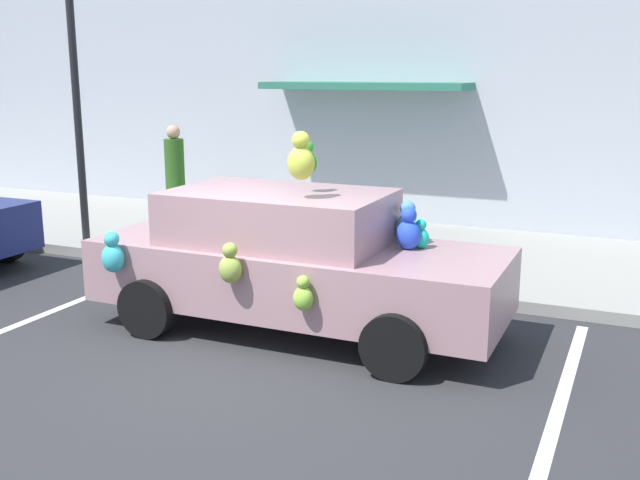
# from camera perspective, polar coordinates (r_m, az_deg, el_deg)

# --- Properties ---
(ground_plane) EXTENTS (60.00, 60.00, 0.00)m
(ground_plane) POSITION_cam_1_polar(r_m,az_deg,el_deg) (7.23, -7.95, -10.11)
(ground_plane) COLOR #2D2D30
(sidewalk) EXTENTS (24.00, 4.00, 0.15)m
(sidewalk) POSITION_cam_1_polar(r_m,az_deg,el_deg) (11.53, 5.20, -0.88)
(sidewalk) COLOR gray
(sidewalk) RESTS_ON ground
(storefront_building) EXTENTS (24.00, 1.25, 6.40)m
(storefront_building) POSITION_cam_1_polar(r_m,az_deg,el_deg) (13.26, 8.54, 14.41)
(storefront_building) COLOR #B2B7C1
(storefront_building) RESTS_ON ground
(parking_stripe_front) EXTENTS (0.12, 3.60, 0.01)m
(parking_stripe_front) POSITION_cam_1_polar(r_m,az_deg,el_deg) (7.21, 18.25, -10.71)
(parking_stripe_front) COLOR silver
(parking_stripe_front) RESTS_ON ground
(parking_stripe_rear) EXTENTS (0.12, 3.60, 0.01)m
(parking_stripe_rear) POSITION_cam_1_polar(r_m,az_deg,el_deg) (9.60, -19.05, -4.84)
(parking_stripe_rear) COLOR silver
(parking_stripe_rear) RESTS_ON ground
(plush_covered_car) EXTENTS (4.48, 1.98, 2.22)m
(plush_covered_car) POSITION_cam_1_polar(r_m,az_deg,el_deg) (8.07, -2.08, -1.54)
(plush_covered_car) COLOR #A87E83
(plush_covered_car) RESTS_ON ground
(teddy_bear_on_sidewalk) EXTENTS (0.39, 0.32, 0.74)m
(teddy_bear_on_sidewalk) POSITION_cam_1_polar(r_m,az_deg,el_deg) (10.82, -5.76, 0.45)
(teddy_bear_on_sidewalk) COLOR brown
(teddy_bear_on_sidewalk) RESTS_ON sidewalk
(street_lamp_post) EXTENTS (0.28, 0.28, 4.11)m
(street_lamp_post) POSITION_cam_1_polar(r_m,az_deg,el_deg) (12.24, -18.27, 11.52)
(street_lamp_post) COLOR black
(street_lamp_post) RESTS_ON sidewalk
(pedestrian_near_shopfront) EXTENTS (0.34, 0.34, 1.74)m
(pedestrian_near_shopfront) POSITION_cam_1_polar(r_m,az_deg,el_deg) (13.18, -11.04, 4.62)
(pedestrian_near_shopfront) COLOR #2D5D1D
(pedestrian_near_shopfront) RESTS_ON sidewalk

